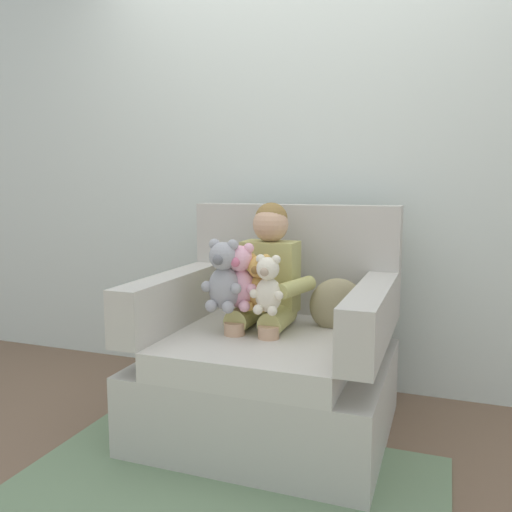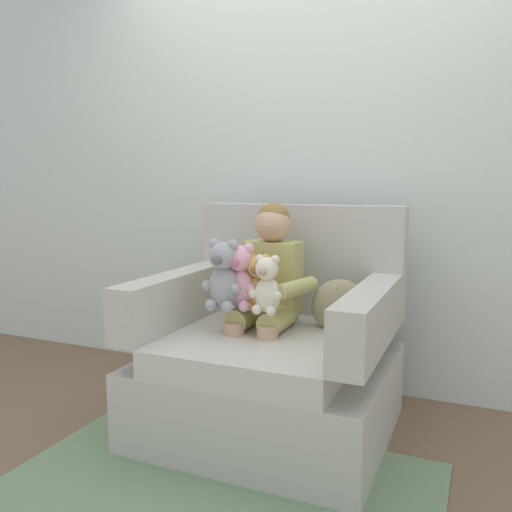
{
  "view_description": "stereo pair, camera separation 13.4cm",
  "coord_description": "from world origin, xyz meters",
  "px_view_note": "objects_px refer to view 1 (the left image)",
  "views": [
    {
      "loc": [
        0.75,
        -2.21,
        1.14
      ],
      "look_at": [
        -0.05,
        -0.05,
        0.83
      ],
      "focal_mm": 36.93,
      "sensor_mm": 36.0,
      "label": 1
    },
    {
      "loc": [
        0.87,
        -2.16,
        1.14
      ],
      "look_at": [
        -0.05,
        -0.05,
        0.83
      ],
      "focal_mm": 36.93,
      "sensor_mm": 36.0,
      "label": 2
    }
  ],
  "objects_px": {
    "plush_honey": "(259,284)",
    "seated_child": "(266,282)",
    "plush_cream": "(268,286)",
    "plush_pink": "(240,278)",
    "armchair": "(272,359)",
    "plush_grey": "(224,277)",
    "throw_pillow": "(337,306)"
  },
  "relations": [
    {
      "from": "armchair",
      "to": "seated_child",
      "type": "xyz_separation_m",
      "value": [
        -0.05,
        0.04,
        0.36
      ]
    },
    {
      "from": "armchair",
      "to": "plush_grey",
      "type": "xyz_separation_m",
      "value": [
        -0.18,
        -0.15,
        0.4
      ]
    },
    {
      "from": "armchair",
      "to": "plush_pink",
      "type": "bearing_deg",
      "value": -137.19
    },
    {
      "from": "plush_cream",
      "to": "plush_pink",
      "type": "xyz_separation_m",
      "value": [
        -0.14,
        0.03,
        0.02
      ]
    },
    {
      "from": "armchair",
      "to": "plush_pink",
      "type": "relative_size",
      "value": 3.56
    },
    {
      "from": "plush_pink",
      "to": "seated_child",
      "type": "bearing_deg",
      "value": 51.17
    },
    {
      "from": "armchair",
      "to": "plush_honey",
      "type": "bearing_deg",
      "value": -108.58
    },
    {
      "from": "seated_child",
      "to": "plush_pink",
      "type": "distance_m",
      "value": 0.17
    },
    {
      "from": "armchair",
      "to": "plush_cream",
      "type": "xyz_separation_m",
      "value": [
        0.03,
        -0.14,
        0.37
      ]
    },
    {
      "from": "plush_grey",
      "to": "plush_cream",
      "type": "bearing_deg",
      "value": 22.74
    },
    {
      "from": "armchair",
      "to": "plush_cream",
      "type": "bearing_deg",
      "value": -79.58
    },
    {
      "from": "plush_honey",
      "to": "seated_child",
      "type": "bearing_deg",
      "value": 75.39
    },
    {
      "from": "plush_pink",
      "to": "armchair",
      "type": "bearing_deg",
      "value": 29.21
    },
    {
      "from": "plush_grey",
      "to": "seated_child",
      "type": "bearing_deg",
      "value": 74.78
    },
    {
      "from": "plush_pink",
      "to": "plush_cream",
      "type": "bearing_deg",
      "value": -25.68
    },
    {
      "from": "plush_cream",
      "to": "plush_honey",
      "type": "bearing_deg",
      "value": 157.93
    },
    {
      "from": "armchair",
      "to": "plush_pink",
      "type": "xyz_separation_m",
      "value": [
        -0.12,
        -0.11,
        0.39
      ]
    },
    {
      "from": "seated_child",
      "to": "throw_pillow",
      "type": "relative_size",
      "value": 3.17
    },
    {
      "from": "seated_child",
      "to": "armchair",
      "type": "bearing_deg",
      "value": -44.5
    },
    {
      "from": "plush_grey",
      "to": "plush_honey",
      "type": "distance_m",
      "value": 0.16
    },
    {
      "from": "seated_child",
      "to": "plush_pink",
      "type": "bearing_deg",
      "value": -117.82
    },
    {
      "from": "plush_cream",
      "to": "plush_pink",
      "type": "relative_size",
      "value": 0.85
    },
    {
      "from": "seated_child",
      "to": "plush_grey",
      "type": "xyz_separation_m",
      "value": [
        -0.13,
        -0.2,
        0.05
      ]
    },
    {
      "from": "seated_child",
      "to": "plush_cream",
      "type": "relative_size",
      "value": 3.21
    },
    {
      "from": "seated_child",
      "to": "plush_pink",
      "type": "xyz_separation_m",
      "value": [
        -0.07,
        -0.15,
        0.04
      ]
    },
    {
      "from": "plush_cream",
      "to": "throw_pillow",
      "type": "bearing_deg",
      "value": 64.16
    },
    {
      "from": "armchair",
      "to": "seated_child",
      "type": "bearing_deg",
      "value": 138.09
    },
    {
      "from": "plush_honey",
      "to": "throw_pillow",
      "type": "height_order",
      "value": "plush_honey"
    },
    {
      "from": "armchair",
      "to": "plush_honey",
      "type": "distance_m",
      "value": 0.38
    },
    {
      "from": "armchair",
      "to": "plush_cream",
      "type": "height_order",
      "value": "armchair"
    },
    {
      "from": "plush_pink",
      "to": "throw_pillow",
      "type": "distance_m",
      "value": 0.49
    },
    {
      "from": "plush_cream",
      "to": "plush_honey",
      "type": "height_order",
      "value": "plush_cream"
    }
  ]
}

